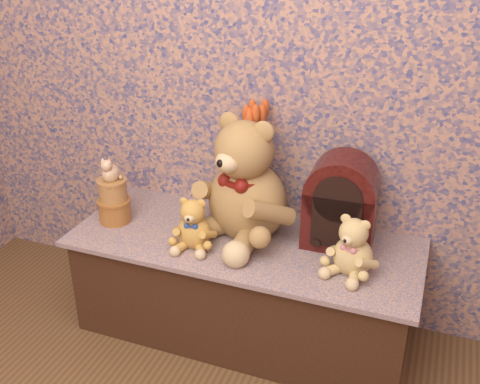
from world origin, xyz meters
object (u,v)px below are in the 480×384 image
(teddy_medium, at_px, (194,220))
(cat_figurine, at_px, (110,168))
(cathedral_radio, at_px, (341,201))
(ceramic_vase, at_px, (251,201))
(teddy_large, at_px, (248,172))
(biscuit_tin_lower, at_px, (115,210))
(teddy_small, at_px, (354,242))

(teddy_medium, relative_size, cat_figurine, 1.97)
(cathedral_radio, relative_size, ceramic_vase, 2.02)
(cat_figurine, bearing_deg, ceramic_vase, 15.20)
(teddy_medium, relative_size, ceramic_vase, 1.21)
(teddy_medium, bearing_deg, cat_figurine, 163.40)
(teddy_large, bearing_deg, teddy_medium, -113.29)
(ceramic_vase, relative_size, cat_figurine, 1.63)
(ceramic_vase, bearing_deg, teddy_medium, -117.51)
(teddy_large, bearing_deg, biscuit_tin_lower, -149.62)
(teddy_large, relative_size, teddy_medium, 2.40)
(teddy_medium, xyz_separation_m, teddy_small, (0.62, 0.04, 0.01))
(teddy_large, height_order, teddy_small, teddy_large)
(cathedral_radio, distance_m, biscuit_tin_lower, 0.96)
(teddy_large, bearing_deg, teddy_small, 1.95)
(teddy_small, bearing_deg, teddy_medium, -158.87)
(ceramic_vase, height_order, biscuit_tin_lower, ceramic_vase)
(teddy_medium, height_order, teddy_small, teddy_small)
(teddy_medium, bearing_deg, teddy_large, 39.86)
(teddy_medium, height_order, ceramic_vase, teddy_medium)
(cathedral_radio, distance_m, cat_figurine, 0.96)
(teddy_medium, relative_size, teddy_small, 0.92)
(cathedral_radio, height_order, ceramic_vase, cathedral_radio)
(teddy_small, bearing_deg, ceramic_vase, 171.62)
(teddy_large, xyz_separation_m, ceramic_vase, (-0.02, 0.10, -0.18))
(biscuit_tin_lower, bearing_deg, teddy_medium, -8.68)
(teddy_large, distance_m, ceramic_vase, 0.20)
(cathedral_radio, bearing_deg, biscuit_tin_lower, -172.66)
(teddy_small, xyz_separation_m, cathedral_radio, (-0.09, 0.18, 0.07))
(teddy_large, distance_m, teddy_medium, 0.29)
(teddy_medium, height_order, cat_figurine, cat_figurine)
(cathedral_radio, height_order, cat_figurine, cathedral_radio)
(teddy_large, bearing_deg, ceramic_vase, 119.86)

